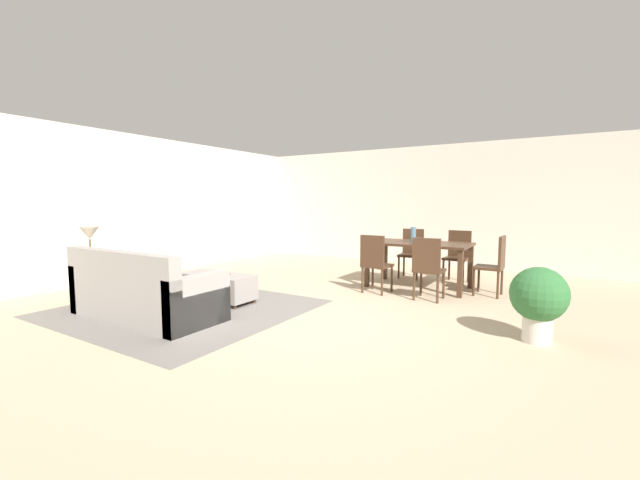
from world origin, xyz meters
TOP-DOWN VIEW (x-y plane):
  - ground_plane at (0.00, 0.00)m, footprint 10.80×10.80m
  - wall_back at (0.00, 5.00)m, footprint 9.00×0.12m
  - wall_left at (-4.50, 0.50)m, footprint 0.12×11.00m
  - area_rug at (-1.78, -0.56)m, footprint 3.00×2.80m
  - couch at (-1.85, -1.12)m, footprint 1.98×0.85m
  - ottoman_table at (-1.70, -0.05)m, footprint 1.15×0.48m
  - side_table at (-3.14, -1.04)m, footprint 0.40×0.40m
  - table_lamp at (-3.14, -1.04)m, footprint 0.26×0.26m
  - dining_table at (0.47, 2.39)m, footprint 1.64×0.91m
  - dining_chair_near_left at (0.03, 1.60)m, footprint 0.43×0.43m
  - dining_chair_near_right at (0.87, 1.57)m, footprint 0.40×0.40m
  - dining_chair_far_left at (0.08, 3.21)m, footprint 0.42×0.42m
  - dining_chair_far_right at (0.92, 3.21)m, footprint 0.42×0.42m
  - dining_chair_head_east at (1.64, 2.39)m, footprint 0.41×0.41m
  - vase_centerpiece at (0.38, 2.35)m, footprint 0.09×0.09m
  - book_on_ottoman at (-1.59, -0.13)m, footprint 0.26×0.20m
  - potted_plant at (2.33, 0.46)m, footprint 0.55×0.55m

SIDE VIEW (x-z plane):
  - ground_plane at x=0.00m, z-range 0.00..0.00m
  - area_rug at x=-1.78m, z-range 0.00..0.01m
  - ottoman_table at x=-1.70m, z-range 0.03..0.43m
  - couch at x=-1.85m, z-range -0.13..0.73m
  - book_on_ottoman at x=-1.59m, z-range 0.40..0.43m
  - side_table at x=-3.14m, z-range 0.16..0.72m
  - potted_plant at x=2.33m, z-range 0.07..0.84m
  - dining_chair_near_left at x=0.03m, z-range 0.06..0.98m
  - dining_chair_near_right at x=0.87m, z-range 0.06..0.98m
  - dining_chair_far_left at x=0.08m, z-range 0.06..0.98m
  - dining_chair_far_right at x=0.92m, z-range 0.06..0.98m
  - dining_chair_head_east at x=1.64m, z-range 0.06..0.98m
  - dining_table at x=0.47m, z-range 0.29..1.05m
  - vase_centerpiece at x=0.38m, z-range 0.76..1.01m
  - table_lamp at x=-3.14m, z-range 0.71..1.23m
  - wall_back at x=0.00m, z-range 0.00..2.70m
  - wall_left at x=-4.50m, z-range 0.00..2.70m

